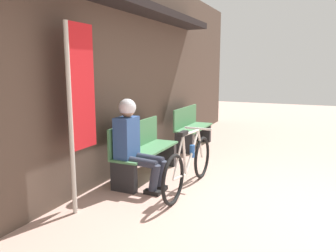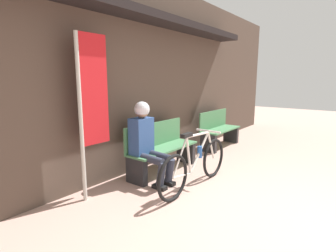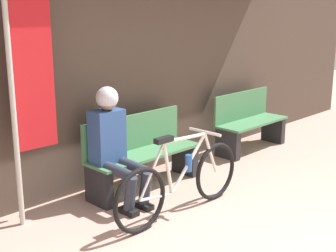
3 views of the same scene
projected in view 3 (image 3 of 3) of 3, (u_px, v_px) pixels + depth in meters
The scene contains 6 objects.
storefront_wall at pixel (78, 39), 4.87m from camera, with size 12.00×0.56×3.20m.
park_bench_near at pixel (142, 156), 5.24m from camera, with size 1.41×0.42×0.82m.
bicycle at pixel (181, 181), 4.54m from camera, with size 1.69×0.40×0.84m.
person_seated at pixel (113, 139), 4.75m from camera, with size 0.34×0.65×1.22m.
park_bench_far at pixel (249, 125), 6.68m from camera, with size 1.23×0.42×0.82m.
banner_pole at pixel (27, 87), 4.20m from camera, with size 0.45×0.05×2.10m.
Camera 3 is at (-2.88, -1.11, 1.97)m, focal length 50.00 mm.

